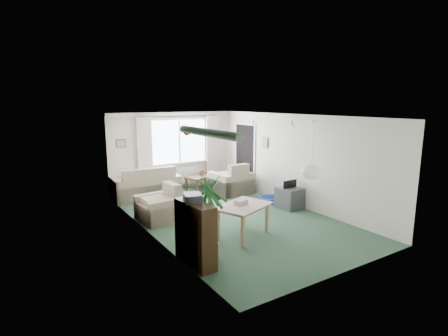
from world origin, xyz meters
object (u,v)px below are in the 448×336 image
bookshelf (195,234)px  dining_table (243,221)px  armchair_corner (231,178)px  sofa (145,182)px  houseplant (210,216)px  pet_bed (269,199)px  tv_cube (290,198)px  armchair_left (159,203)px  coffee_table (201,183)px

bookshelf → dining_table: bearing=19.6°
armchair_corner → sofa: bearing=-22.8°
bookshelf → houseplant: size_ratio=0.70×
pet_bed → bookshelf: bearing=-146.9°
tv_cube → armchair_left: bearing=160.5°
coffee_table → dining_table: bearing=-106.3°
houseplant → dining_table: size_ratio=1.53×
coffee_table → pet_bed: (0.96, -2.16, -0.16)m
bookshelf → sofa: bearing=76.9°
coffee_table → dining_table: size_ratio=0.97×
tv_cube → coffee_table: bearing=105.5°
armchair_left → tv_cube: 3.33m
bookshelf → tv_cube: bearing=19.7°
coffee_table → bookshelf: (-2.53, -4.44, 0.32)m
armchair_corner → coffee_table: (-0.53, 0.85, -0.24)m
dining_table → armchair_left: bearing=120.4°
bookshelf → dining_table: size_ratio=1.07×
houseplant → dining_table: (1.10, 0.55, -0.46)m
coffee_table → sofa: bearing=179.3°
armchair_left → houseplant: size_ratio=0.59×
houseplant → tv_cube: size_ratio=2.66×
bookshelf → coffee_table: bearing=56.6°
armchair_left → pet_bed: bearing=82.1°
coffee_table → pet_bed: bearing=-66.2°
pet_bed → armchair_left: bearing=177.0°
armchair_left → bookshelf: (-0.34, -2.44, 0.13)m
sofa → tv_cube: 4.06m
houseplant → pet_bed: houseplant is taller
sofa → coffee_table: sofa is taller
armchair_corner → tv_cube: (0.47, -2.06, -0.20)m
sofa → armchair_corner: size_ratio=1.76×
bookshelf → houseplant: houseplant is taller
coffee_table → pet_bed: size_ratio=1.59×
sofa → tv_cube: sofa is taller
sofa → armchair_left: (-0.40, -2.02, -0.04)m
sofa → armchair_corner: armchair_corner is taller
sofa → houseplant: 4.44m
sofa → houseplant: size_ratio=1.17×
sofa → tv_cube: (2.80, -2.93, -0.19)m
bookshelf → tv_cube: bookshelf is taller
tv_cube → sofa: bearing=130.1°
pet_bed → armchair_corner: bearing=107.8°
houseplant → tv_cube: bearing=24.6°
coffee_table → tv_cube: size_ratio=1.69×
armchair_corner → dining_table: bearing=58.7°
sofa → bookshelf: size_ratio=1.69×
pet_bed → tv_cube: bearing=-86.2°
sofa → coffee_table: (1.79, -0.02, -0.24)m
houseplant → tv_cube: (3.23, 1.48, -0.52)m
armchair_corner → coffee_table: size_ratio=1.05×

